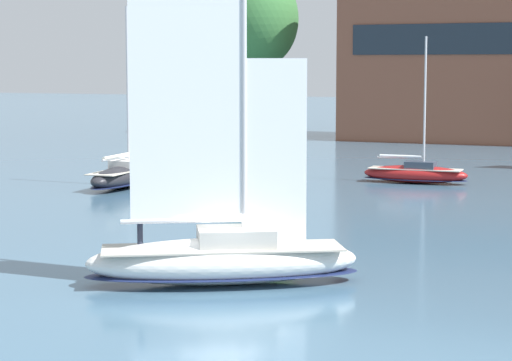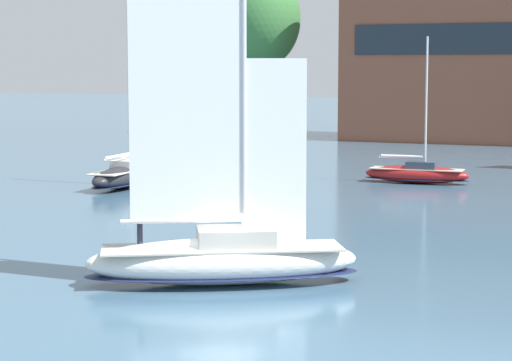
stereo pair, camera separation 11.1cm
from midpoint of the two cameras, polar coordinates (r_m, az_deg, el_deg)
name	(u,v)px [view 2 (the right image)]	position (r m, az deg, el deg)	size (l,w,h in m)	color
ground_plane	(222,284)	(35.37, -1.84, -5.92)	(400.00, 400.00, 0.00)	#42667F
tree_shore_left	(261,20)	(110.34, 0.29, 9.19)	(8.78, 8.78, 18.07)	brown
sailboat_main	(223,254)	(35.15, -1.82, -4.24)	(9.73, 7.19, 13.30)	white
sailboat_moored_mid_channel	(126,175)	(63.62, -7.39, 0.32)	(2.99, 8.41, 11.35)	#232328
sailboat_moored_far_slip	(417,173)	(66.02, 9.22, 0.41)	(6.99, 2.22, 9.52)	maroon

